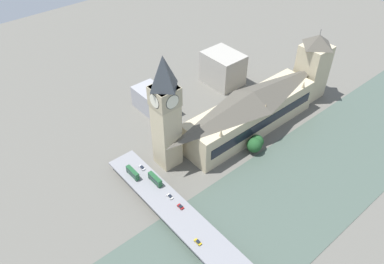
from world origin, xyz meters
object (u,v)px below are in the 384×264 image
object	(u,v)px
parliament_hall	(251,111)
road_bridge	(214,249)
double_decker_bus_mid	(133,173)
car_southbound_lead	(142,168)
double_decker_bus_rear	(155,179)
victoria_tower	(312,66)
car_southbound_mid	(170,196)
clock_tower	(165,111)
car_northbound_mid	(181,207)
car_northbound_tail	(198,242)

from	to	relation	value
parliament_hall	road_bridge	bearing A→B (deg)	123.04
double_decker_bus_mid	car_southbound_lead	size ratio (longest dim) A/B	2.28
road_bridge	double_decker_bus_rear	xyz separation A→B (m)	(52.73, -3.69, 3.69)
victoria_tower	car_southbound_lead	world-z (taller)	victoria_tower
parliament_hall	car_southbound_lead	world-z (taller)	parliament_hall
car_southbound_lead	car_southbound_mid	distance (m)	28.12
clock_tower	car_northbound_mid	world-z (taller)	clock_tower
car_southbound_lead	road_bridge	bearing A→B (deg)	176.40
clock_tower	double_decker_bus_mid	world-z (taller)	clock_tower
clock_tower	car_northbound_mid	distance (m)	52.95
victoria_tower	car_northbound_mid	distance (m)	149.27
parliament_hall	car_southbound_mid	size ratio (longest dim) A/B	24.70
car_northbound_mid	car_southbound_mid	xyz separation A→B (m)	(9.14, 0.03, -0.00)
parliament_hall	car_southbound_mid	xyz separation A→B (m)	(-16.40, 81.32, -9.04)
victoria_tower	car_southbound_lead	distance (m)	146.67
road_bridge	car_northbound_mid	world-z (taller)	car_northbound_mid
clock_tower	victoria_tower	xyz separation A→B (m)	(-10.86, -126.26, -14.41)
road_bridge	parliament_hall	bearing A→B (deg)	-56.96
double_decker_bus_mid	car_southbound_lead	bearing A→B (deg)	-77.64
road_bridge	car_southbound_lead	size ratio (longest dim) A/B	36.53
road_bridge	car_southbound_mid	size ratio (longest dim) A/B	40.49
victoria_tower	car_southbound_mid	distance (m)	148.00
clock_tower	road_bridge	bearing A→B (deg)	160.81
car_northbound_mid	double_decker_bus_rear	bearing A→B (deg)	-0.86
victoria_tower	car_northbound_tail	world-z (taller)	victoria_tower
clock_tower	victoria_tower	size ratio (longest dim) A/B	1.38
parliament_hall	victoria_tower	world-z (taller)	victoria_tower
parliament_hall	double_decker_bus_mid	distance (m)	88.62
victoria_tower	car_southbound_lead	size ratio (longest dim) A/B	11.71
parliament_hall	double_decker_bus_mid	world-z (taller)	parliament_hall
car_southbound_mid	victoria_tower	bearing A→B (deg)	-83.57
car_southbound_mid	car_northbound_tail	bearing A→B (deg)	167.17
double_decker_bus_mid	double_decker_bus_rear	bearing A→B (deg)	-151.24
clock_tower	double_decker_bus_rear	distance (m)	38.82
clock_tower	car_northbound_mid	xyz separation A→B (m)	(-36.46, 19.61, -33.01)
clock_tower	double_decker_bus_rear	bearing A→B (deg)	124.50
car_northbound_mid	car_southbound_lead	size ratio (longest dim) A/B	0.84
road_bridge	double_decker_bus_mid	size ratio (longest dim) A/B	16.01
parliament_hall	double_decker_bus_mid	size ratio (longest dim) A/B	9.77
car_southbound_lead	car_northbound_tail	bearing A→B (deg)	172.31
car_northbound_mid	car_northbound_tail	distance (m)	23.38
car_southbound_lead	double_decker_bus_mid	bearing A→B (deg)	102.36
parliament_hall	car_northbound_mid	size ratio (longest dim) A/B	26.52
car_northbound_mid	car_southbound_lead	bearing A→B (deg)	-1.31
clock_tower	car_northbound_tail	size ratio (longest dim) A/B	17.92
double_decker_bus_mid	victoria_tower	bearing A→B (deg)	-93.77
parliament_hall	clock_tower	xyz separation A→B (m)	(10.91, 61.68, 23.98)
double_decker_bus_rear	victoria_tower	bearing A→B (deg)	-89.06
road_bridge	car_southbound_lead	bearing A→B (deg)	-3.60
car_northbound_tail	car_southbound_lead	bearing A→B (deg)	-7.69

